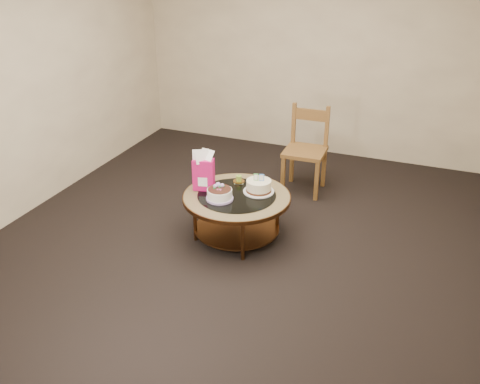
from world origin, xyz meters
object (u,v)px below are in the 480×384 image
at_px(gift_bag, 204,170).
at_px(cream_cake, 259,186).
at_px(dining_chair, 306,149).
at_px(coffee_table, 237,202).
at_px(decorated_cake, 220,195).

bearing_deg(gift_bag, cream_cake, 1.66).
xyz_separation_m(cream_cake, dining_chair, (0.14, 1.15, -0.03)).
bearing_deg(coffee_table, cream_cake, 38.00).
relative_size(coffee_table, cream_cake, 3.47).
bearing_deg(decorated_cake, dining_chair, 73.43).
bearing_deg(decorated_cake, cream_cake, 44.41).
bearing_deg(dining_chair, gift_bag, -118.81).
relative_size(coffee_table, gift_bag, 2.58).
distance_m(coffee_table, cream_cake, 0.26).
height_order(coffee_table, gift_bag, gift_bag).
relative_size(decorated_cake, dining_chair, 0.26).
bearing_deg(decorated_cake, gift_bag, 147.88).
xyz_separation_m(decorated_cake, cream_cake, (0.28, 0.28, 0.01)).
distance_m(cream_cake, gift_bag, 0.54).
bearing_deg(dining_chair, decorated_cake, -108.50).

